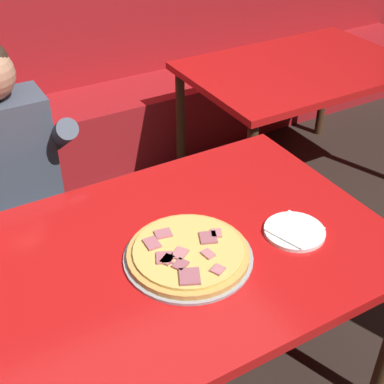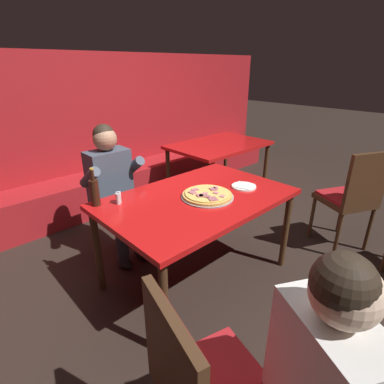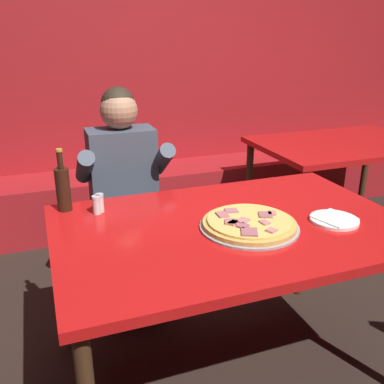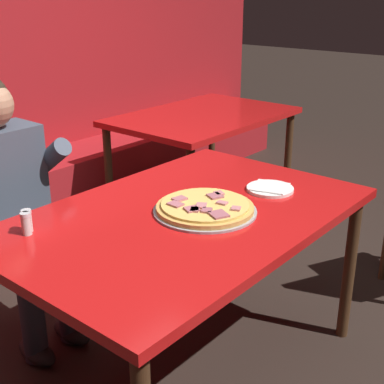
{
  "view_description": "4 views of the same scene",
  "coord_description": "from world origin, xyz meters",
  "px_view_note": "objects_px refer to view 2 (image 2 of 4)",
  "views": [
    {
      "loc": [
        -0.58,
        -1.19,
        1.94
      ],
      "look_at": [
        0.12,
        0.04,
        0.95
      ],
      "focal_mm": 50.0,
      "sensor_mm": 36.0,
      "label": 1
    },
    {
      "loc": [
        -1.53,
        -1.56,
        1.75
      ],
      "look_at": [
        -0.0,
        0.06,
        0.8
      ],
      "focal_mm": 28.0,
      "sensor_mm": 36.0,
      "label": 2
    },
    {
      "loc": [
        -0.74,
        -1.52,
        1.55
      ],
      "look_at": [
        -0.17,
        0.03,
        0.94
      ],
      "focal_mm": 40.0,
      "sensor_mm": 36.0,
      "label": 3
    },
    {
      "loc": [
        -1.5,
        -1.29,
        1.63
      ],
      "look_at": [
        0.04,
        0.0,
        0.85
      ],
      "focal_mm": 50.0,
      "sensor_mm": 36.0,
      "label": 4
    }
  ],
  "objects_px": {
    "main_dining_table": "(197,205)",
    "shaker_red_pepper_flakes": "(118,199)",
    "shaker_parmesan": "(119,198)",
    "dining_chair_near_right": "(200,382)",
    "pizza": "(207,195)",
    "plate_white_paper": "(244,186)",
    "beer_bottle": "(95,192)",
    "dining_chair_side_aisle": "(353,194)",
    "background_dining_table": "(219,150)",
    "diner_seated_blue_shirt": "(115,188)"
  },
  "relations": [
    {
      "from": "main_dining_table",
      "to": "shaker_red_pepper_flakes",
      "type": "height_order",
      "value": "shaker_red_pepper_flakes"
    },
    {
      "from": "shaker_red_pepper_flakes",
      "to": "shaker_parmesan",
      "type": "xyz_separation_m",
      "value": [
        0.02,
        0.02,
        0.0
      ]
    },
    {
      "from": "main_dining_table",
      "to": "shaker_red_pepper_flakes",
      "type": "relative_size",
      "value": 17.55
    },
    {
      "from": "dining_chair_near_right",
      "to": "pizza",
      "type": "bearing_deg",
      "value": 43.12
    },
    {
      "from": "plate_white_paper",
      "to": "main_dining_table",
      "type": "bearing_deg",
      "value": 162.82
    },
    {
      "from": "beer_bottle",
      "to": "shaker_parmesan",
      "type": "distance_m",
      "value": 0.18
    },
    {
      "from": "beer_bottle",
      "to": "pizza",
      "type": "bearing_deg",
      "value": -33.43
    },
    {
      "from": "dining_chair_side_aisle",
      "to": "background_dining_table",
      "type": "height_order",
      "value": "dining_chair_side_aisle"
    },
    {
      "from": "main_dining_table",
      "to": "background_dining_table",
      "type": "relative_size",
      "value": 1.16
    },
    {
      "from": "background_dining_table",
      "to": "dining_chair_near_right",
      "type": "bearing_deg",
      "value": -139.22
    },
    {
      "from": "dining_chair_side_aisle",
      "to": "background_dining_table",
      "type": "bearing_deg",
      "value": 89.46
    },
    {
      "from": "beer_bottle",
      "to": "dining_chair_near_right",
      "type": "bearing_deg",
      "value": -101.7
    },
    {
      "from": "plate_white_paper",
      "to": "dining_chair_near_right",
      "type": "xyz_separation_m",
      "value": [
        -1.38,
        -0.87,
        -0.2
      ]
    },
    {
      "from": "plate_white_paper",
      "to": "shaker_red_pepper_flakes",
      "type": "distance_m",
      "value": 1.06
    },
    {
      "from": "main_dining_table",
      "to": "pizza",
      "type": "bearing_deg",
      "value": -51.53
    },
    {
      "from": "shaker_red_pepper_flakes",
      "to": "dining_chair_near_right",
      "type": "height_order",
      "value": "dining_chair_near_right"
    },
    {
      "from": "main_dining_table",
      "to": "pizza",
      "type": "relative_size",
      "value": 3.6
    },
    {
      "from": "pizza",
      "to": "diner_seated_blue_shirt",
      "type": "xyz_separation_m",
      "value": [
        -0.35,
        0.84,
        -0.09
      ]
    },
    {
      "from": "beer_bottle",
      "to": "dining_chair_near_right",
      "type": "relative_size",
      "value": 0.29
    },
    {
      "from": "shaker_red_pepper_flakes",
      "to": "dining_chair_side_aisle",
      "type": "relative_size",
      "value": 0.08
    },
    {
      "from": "pizza",
      "to": "shaker_red_pepper_flakes",
      "type": "xyz_separation_m",
      "value": [
        -0.58,
        0.37,
        0.02
      ]
    },
    {
      "from": "plate_white_paper",
      "to": "beer_bottle",
      "type": "bearing_deg",
      "value": 153.67
    },
    {
      "from": "shaker_red_pepper_flakes",
      "to": "diner_seated_blue_shirt",
      "type": "bearing_deg",
      "value": 64.04
    },
    {
      "from": "beer_bottle",
      "to": "diner_seated_blue_shirt",
      "type": "xyz_separation_m",
      "value": [
        0.36,
        0.37,
        -0.18
      ]
    },
    {
      "from": "shaker_parmesan",
      "to": "background_dining_table",
      "type": "bearing_deg",
      "value": 20.34
    },
    {
      "from": "shaker_parmesan",
      "to": "dining_chair_near_right",
      "type": "height_order",
      "value": "dining_chair_near_right"
    },
    {
      "from": "plate_white_paper",
      "to": "diner_seated_blue_shirt",
      "type": "bearing_deg",
      "value": 128.55
    },
    {
      "from": "beer_bottle",
      "to": "diner_seated_blue_shirt",
      "type": "bearing_deg",
      "value": 46.03
    },
    {
      "from": "background_dining_table",
      "to": "dining_chair_side_aisle",
      "type": "bearing_deg",
      "value": -90.54
    },
    {
      "from": "beer_bottle",
      "to": "shaker_red_pepper_flakes",
      "type": "xyz_separation_m",
      "value": [
        0.13,
        -0.1,
        -0.07
      ]
    },
    {
      "from": "diner_seated_blue_shirt",
      "to": "background_dining_table",
      "type": "xyz_separation_m",
      "value": [
        1.73,
        0.27,
        -0.01
      ]
    },
    {
      "from": "plate_white_paper",
      "to": "dining_chair_side_aisle",
      "type": "distance_m",
      "value": 1.15
    },
    {
      "from": "main_dining_table",
      "to": "shaker_parmesan",
      "type": "xyz_separation_m",
      "value": [
        -0.51,
        0.33,
        0.11
      ]
    },
    {
      "from": "beer_bottle",
      "to": "dining_chair_side_aisle",
      "type": "xyz_separation_m",
      "value": [
        2.07,
        -1.11,
        -0.28
      ]
    },
    {
      "from": "pizza",
      "to": "diner_seated_blue_shirt",
      "type": "bearing_deg",
      "value": 112.5
    },
    {
      "from": "shaker_parmesan",
      "to": "dining_chair_side_aisle",
      "type": "xyz_separation_m",
      "value": [
        1.92,
        -1.03,
        -0.21
      ]
    },
    {
      "from": "main_dining_table",
      "to": "shaker_parmesan",
      "type": "relative_size",
      "value": 17.55
    },
    {
      "from": "main_dining_table",
      "to": "pizza",
      "type": "height_order",
      "value": "pizza"
    },
    {
      "from": "dining_chair_near_right",
      "to": "main_dining_table",
      "type": "bearing_deg",
      "value": 46.43
    },
    {
      "from": "shaker_red_pepper_flakes",
      "to": "dining_chair_side_aisle",
      "type": "distance_m",
      "value": 2.2
    },
    {
      "from": "dining_chair_near_right",
      "to": "background_dining_table",
      "type": "distance_m",
      "value": 3.14
    },
    {
      "from": "main_dining_table",
      "to": "plate_white_paper",
      "type": "height_order",
      "value": "plate_white_paper"
    },
    {
      "from": "shaker_red_pepper_flakes",
      "to": "dining_chair_near_right",
      "type": "relative_size",
      "value": 0.09
    },
    {
      "from": "pizza",
      "to": "shaker_parmesan",
      "type": "distance_m",
      "value": 0.69
    },
    {
      "from": "dining_chair_side_aisle",
      "to": "shaker_red_pepper_flakes",
      "type": "bearing_deg",
      "value": 152.42
    },
    {
      "from": "beer_bottle",
      "to": "shaker_parmesan",
      "type": "bearing_deg",
      "value": -26.88
    },
    {
      "from": "plate_white_paper",
      "to": "background_dining_table",
      "type": "xyz_separation_m",
      "value": [
        1.0,
        1.18,
        -0.09
      ]
    },
    {
      "from": "main_dining_table",
      "to": "dining_chair_side_aisle",
      "type": "relative_size",
      "value": 1.45
    },
    {
      "from": "main_dining_table",
      "to": "plate_white_paper",
      "type": "bearing_deg",
      "value": -17.18
    },
    {
      "from": "pizza",
      "to": "beer_bottle",
      "type": "bearing_deg",
      "value": 146.57
    }
  ]
}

